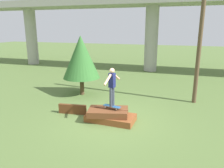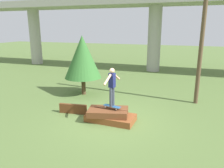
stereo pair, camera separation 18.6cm
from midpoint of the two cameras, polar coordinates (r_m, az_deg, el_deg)
The scene contains 8 objects.
ground_plane at distance 9.08m, azimuth 0.24°, elevation -9.55°, with size 80.00×80.00×0.00m, color #567038.
scrap_pile at distance 8.99m, azimuth -0.06°, elevation -8.17°, with size 2.00×1.24×0.55m.
scrap_plank_loose at distance 9.86m, azimuth -9.61°, elevation -6.42°, with size 1.25×0.29×0.43m.
skateboard at distance 8.84m, azimuth 0.61°, elevation -5.85°, with size 0.77×0.37×0.09m.
skater at distance 8.56m, azimuth 0.62°, elevation -0.16°, with size 0.33×1.17×1.55m.
highway_overpass at distance 19.23m, azimuth 11.66°, elevation 18.85°, with size 44.00×3.48×6.06m.
utility_pole at distance 11.30m, azimuth 23.33°, elevation 15.17°, with size 1.30×0.20×7.85m.
tree_behind_left at distance 12.14m, azimuth -7.26°, elevation 7.01°, with size 2.04×2.04×3.30m.
Camera 2 is at (2.76, -7.81, 3.73)m, focal length 35.00 mm.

